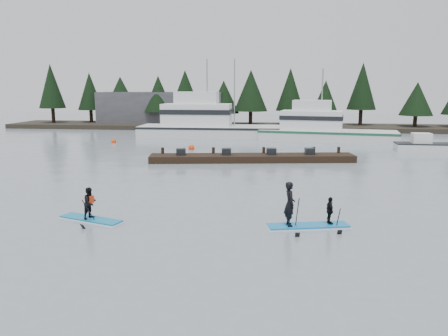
# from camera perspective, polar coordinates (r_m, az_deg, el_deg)

# --- Properties ---
(ground) EXTENTS (160.00, 160.00, 0.00)m
(ground) POSITION_cam_1_polar(r_m,az_deg,el_deg) (19.55, -2.29, -6.36)
(ground) COLOR gray
(ground) RESTS_ON ground
(far_shore) EXTENTS (70.00, 8.00, 0.60)m
(far_shore) POSITION_cam_1_polar(r_m,az_deg,el_deg) (60.76, 4.41, 5.40)
(far_shore) COLOR #2D281E
(far_shore) RESTS_ON ground
(treeline) EXTENTS (60.00, 4.00, 8.00)m
(treeline) POSITION_cam_1_polar(r_m,az_deg,el_deg) (60.79, 4.41, 5.12)
(treeline) COLOR black
(treeline) RESTS_ON ground
(waterfront_building) EXTENTS (18.00, 6.00, 5.00)m
(waterfront_building) POSITION_cam_1_polar(r_m,az_deg,el_deg) (64.84, -8.03, 7.60)
(waterfront_building) COLOR #4C4C51
(waterfront_building) RESTS_ON ground
(fishing_boat_large) EXTENTS (17.49, 5.11, 9.86)m
(fishing_boat_large) POSITION_cam_1_polar(r_m,az_deg,el_deg) (50.81, -1.82, 4.94)
(fishing_boat_large) COLOR silver
(fishing_boat_large) RESTS_ON ground
(fishing_boat_medium) EXTENTS (14.81, 6.19, 8.56)m
(fishing_boat_medium) POSITION_cam_1_polar(r_m,az_deg,el_deg) (48.50, 12.84, 4.25)
(fishing_boat_medium) COLOR silver
(fishing_boat_medium) RESTS_ON ground
(skiff) EXTENTS (6.26, 2.03, 0.72)m
(skiff) POSITION_cam_1_polar(r_m,az_deg,el_deg) (43.45, 25.49, 2.46)
(skiff) COLOR silver
(skiff) RESTS_ON ground
(floating_dock) EXTENTS (15.92, 4.58, 0.53)m
(floating_dock) POSITION_cam_1_polar(r_m,az_deg,el_deg) (33.95, 3.68, 1.32)
(floating_dock) COLOR black
(floating_dock) RESTS_ON ground
(buoy_b) EXTENTS (0.58, 0.58, 0.58)m
(buoy_b) POSITION_cam_1_polar(r_m,az_deg,el_deg) (40.53, -4.28, 2.43)
(buoy_b) COLOR #E93D0B
(buoy_b) RESTS_ON ground
(buoy_a) EXTENTS (0.51, 0.51, 0.51)m
(buoy_a) POSITION_cam_1_polar(r_m,az_deg,el_deg) (46.76, -14.19, 3.22)
(buoy_a) COLOR #E93D0B
(buoy_a) RESTS_ON ground
(buoy_c) EXTENTS (0.55, 0.55, 0.55)m
(buoy_c) POSITION_cam_1_polar(r_m,az_deg,el_deg) (46.11, 22.54, 2.63)
(buoy_c) COLOR #E93D0B
(buoy_c) RESTS_ON ground
(paddleboard_solo) EXTENTS (3.01, 1.61, 1.90)m
(paddleboard_solo) POSITION_cam_1_polar(r_m,az_deg,el_deg) (19.68, -17.05, -5.04)
(paddleboard_solo) COLOR #1172A6
(paddleboard_solo) RESTS_ON ground
(paddleboard_duo) EXTENTS (3.42, 1.62, 2.44)m
(paddleboard_duo) POSITION_cam_1_polar(r_m,az_deg,el_deg) (18.15, 10.33, -5.64)
(paddleboard_duo) COLOR #1373B5
(paddleboard_duo) RESTS_ON ground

